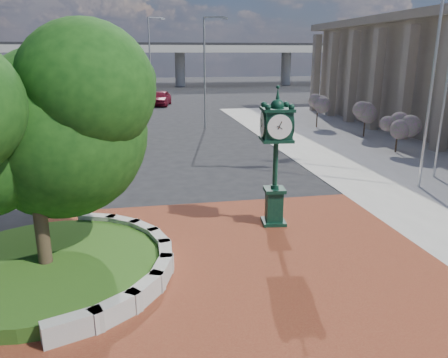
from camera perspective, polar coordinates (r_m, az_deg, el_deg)
ground at (r=12.96m, az=0.50°, el=-10.47°), size 200.00×200.00×0.00m
plaza at (r=12.08m, az=1.44°, el=-12.47°), size 12.00×12.00×0.04m
planter_wall at (r=12.65m, az=-11.81°, el=-10.18°), size 2.96×6.77×0.54m
grass_bed at (r=12.96m, az=-22.15°, el=-10.76°), size 6.10×6.10×0.40m
overpass at (r=81.39m, az=-9.64°, el=16.42°), size 90.00×12.00×7.50m
tree_planter at (r=11.87m, az=-23.93°, el=4.66°), size 5.20×5.20×6.33m
tree_street at (r=29.53m, az=-14.28°, el=10.66°), size 4.40×4.40×5.45m
post_clock at (r=14.78m, az=6.78°, el=3.49°), size 1.07×1.07×4.73m
parked_car at (r=51.34m, az=-8.28°, el=10.42°), size 3.02×5.30×1.70m
flagpole_a at (r=20.66m, az=25.80°, el=13.41°), size 1.64×0.19×10.50m
street_lamp_near at (r=34.90m, az=-2.21°, el=14.73°), size 1.86×0.69×8.46m
street_lamp_far at (r=55.78m, az=-9.45°, el=15.95°), size 2.11×1.07×9.95m
shrub_near at (r=28.13m, az=21.79°, el=6.37°), size 1.20×1.20×2.20m
shrub_mid at (r=32.79m, az=17.98°, el=7.97°), size 1.20×1.20×2.20m
shrub_far at (r=36.15m, az=12.12°, el=9.08°), size 1.20×1.20×2.20m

